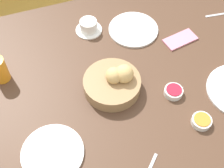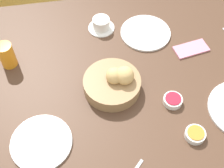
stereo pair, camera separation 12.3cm
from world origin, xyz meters
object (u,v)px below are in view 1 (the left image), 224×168
object	(u,v)px
coffee_cup	(89,26)
plate_far_center	(133,29)
plate_near_left	(53,153)
jam_bowl_honey	(201,121)
bread_basket	(114,82)
couch	(42,1)
cell_phone	(180,40)
jam_bowl_berry	(174,92)

from	to	relation	value
coffee_cup	plate_far_center	bearing A→B (deg)	-18.88
plate_near_left	plate_far_center	distance (m)	0.68
jam_bowl_honey	bread_basket	bearing A→B (deg)	134.44
couch	cell_phone	world-z (taller)	couch
plate_far_center	bread_basket	bearing A→B (deg)	-125.27
coffee_cup	couch	bearing A→B (deg)	98.68
bread_basket	plate_far_center	bearing A→B (deg)	54.73
plate_near_left	jam_bowl_berry	distance (m)	0.52
plate_far_center	cell_phone	distance (m)	0.22
plate_near_left	plate_far_center	xyz separation A→B (m)	(0.49, 0.47, 0.00)
plate_far_center	plate_near_left	bearing A→B (deg)	-136.20
bread_basket	cell_phone	bearing A→B (deg)	21.68
couch	bread_basket	world-z (taller)	bread_basket
bread_basket	coffee_cup	xyz separation A→B (m)	(0.00, 0.34, -0.01)
bread_basket	plate_near_left	distance (m)	0.35
couch	plate_far_center	bearing A→B (deg)	-70.38
plate_near_left	jam_bowl_honey	distance (m)	0.55
couch	plate_near_left	distance (m)	1.46
couch	bread_basket	size ratio (longest dim) A/B	6.36
jam_bowl_berry	jam_bowl_honey	size ratio (longest dim) A/B	1.00
couch	plate_far_center	world-z (taller)	couch
plate_near_left	coffee_cup	bearing A→B (deg)	61.15
plate_near_left	cell_phone	size ratio (longest dim) A/B	1.38
cell_phone	jam_bowl_berry	bearing A→B (deg)	-122.08
couch	cell_phone	distance (m)	1.24
cell_phone	jam_bowl_honey	bearing A→B (deg)	-106.34
bread_basket	coffee_cup	size ratio (longest dim) A/B	1.86
jam_bowl_honey	plate_near_left	bearing A→B (deg)	173.24
bread_basket	jam_bowl_honey	bearing A→B (deg)	-45.56
couch	jam_bowl_honey	bearing A→B (deg)	-75.24
plate_near_left	jam_bowl_berry	bearing A→B (deg)	9.91
coffee_cup	cell_phone	world-z (taller)	coffee_cup
plate_far_center	coffee_cup	size ratio (longest dim) A/B	1.88
couch	plate_near_left	world-z (taller)	couch
bread_basket	jam_bowl_honey	xyz separation A→B (m)	(0.25, -0.26, -0.02)
couch	jam_bowl_berry	distance (m)	1.41
jam_bowl_honey	cell_phone	size ratio (longest dim) A/B	0.46
bread_basket	jam_bowl_berry	world-z (taller)	bread_basket
plate_far_center	coffee_cup	distance (m)	0.21
plate_near_left	jam_bowl_berry	world-z (taller)	jam_bowl_berry
jam_bowl_honey	cell_phone	bearing A→B (deg)	73.66
bread_basket	couch	bearing A→B (deg)	96.12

